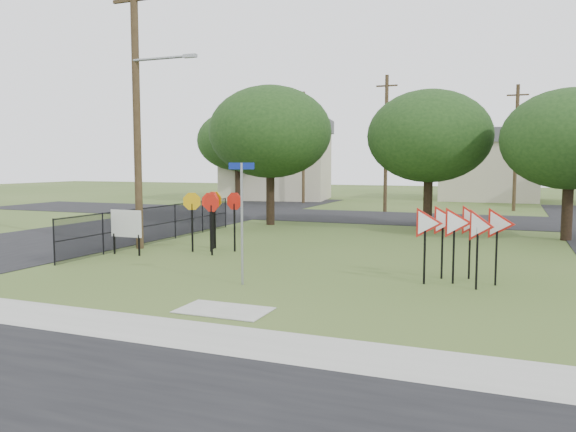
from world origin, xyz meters
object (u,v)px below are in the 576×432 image
object	(u,v)px
yield_sign_cluster	(461,226)
info_board	(126,225)
street_name_sign	(242,216)
stop_sign_cluster	(213,207)

from	to	relation	value
yield_sign_cluster	info_board	xyz separation A→B (m)	(-11.35, 0.57, -0.51)
street_name_sign	info_board	size ratio (longest dim) A/B	2.03
street_name_sign	stop_sign_cluster	bearing A→B (deg)	126.74
stop_sign_cluster	info_board	size ratio (longest dim) A/B	1.37
street_name_sign	yield_sign_cluster	xyz separation A→B (m)	(5.38, 2.30, -0.28)
yield_sign_cluster	info_board	bearing A→B (deg)	177.13
stop_sign_cluster	street_name_sign	bearing A→B (deg)	-53.26
stop_sign_cluster	yield_sign_cluster	size ratio (longest dim) A/B	0.81
info_board	stop_sign_cluster	bearing A→B (deg)	37.92
street_name_sign	stop_sign_cluster	distance (m)	5.93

